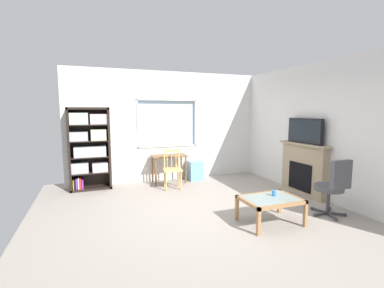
% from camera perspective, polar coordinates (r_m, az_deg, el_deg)
% --- Properties ---
extents(ground, '(5.97, 6.20, 0.02)m').
position_cam_1_polar(ground, '(4.92, 3.39, -14.59)').
color(ground, '#9E9389').
extents(wall_back_with_window, '(4.97, 0.15, 2.79)m').
position_cam_1_polar(wall_back_with_window, '(7.03, -5.27, 3.62)').
color(wall_back_with_window, silver).
rests_on(wall_back_with_window, ground).
extents(wall_right, '(0.12, 5.40, 2.79)m').
position_cam_1_polar(wall_right, '(6.10, 25.90, 2.52)').
color(wall_right, silver).
rests_on(wall_right, ground).
extents(bookshelf, '(0.90, 0.38, 1.88)m').
position_cam_1_polar(bookshelf, '(6.57, -20.93, -0.47)').
color(bookshelf, black).
rests_on(bookshelf, ground).
extents(desk_under_window, '(0.87, 0.45, 0.70)m').
position_cam_1_polar(desk_under_window, '(6.78, -4.89, -3.39)').
color(desk_under_window, brown).
rests_on(desk_under_window, ground).
extents(wooden_chair, '(0.48, 0.46, 0.90)m').
position_cam_1_polar(wooden_chair, '(6.30, -4.18, -5.24)').
color(wooden_chair, tan).
rests_on(wooden_chair, ground).
extents(plastic_drawer_unit, '(0.35, 0.40, 0.50)m').
position_cam_1_polar(plastic_drawer_unit, '(7.11, 0.54, -5.57)').
color(plastic_drawer_unit, '#72ADDB').
rests_on(plastic_drawer_unit, ground).
extents(fireplace, '(0.26, 1.27, 1.11)m').
position_cam_1_polar(fireplace, '(6.31, 22.51, -4.86)').
color(fireplace, tan).
rests_on(fireplace, ground).
extents(tv, '(0.06, 0.95, 0.53)m').
position_cam_1_polar(tv, '(6.19, 22.74, 2.58)').
color(tv, black).
rests_on(tv, fireplace).
extents(office_chair, '(0.56, 0.58, 1.00)m').
position_cam_1_polar(office_chair, '(5.20, 27.70, -7.65)').
color(office_chair, '#4C4C51').
rests_on(office_chair, ground).
extents(coffee_table, '(0.91, 0.66, 0.42)m').
position_cam_1_polar(coffee_table, '(4.58, 16.25, -11.59)').
color(coffee_table, '#8C9E99').
rests_on(coffee_table, ground).
extents(sippy_cup, '(0.07, 0.07, 0.09)m').
position_cam_1_polar(sippy_cup, '(4.67, 16.94, -9.90)').
color(sippy_cup, '#337FD6').
rests_on(sippy_cup, coffee_table).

